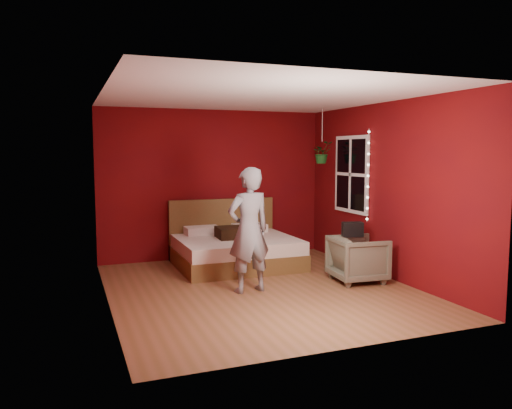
{
  "coord_description": "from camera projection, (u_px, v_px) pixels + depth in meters",
  "views": [
    {
      "loc": [
        -2.45,
        -6.21,
        1.86
      ],
      "look_at": [
        0.09,
        0.4,
        1.12
      ],
      "focal_mm": 35.0,
      "sensor_mm": 36.0,
      "label": 1
    }
  ],
  "objects": [
    {
      "name": "room_walls",
      "position": [
        260.0,
        166.0,
        6.66
      ],
      "size": [
        4.04,
        4.54,
        2.62
      ],
      "color": "#640A0B",
      "rests_on": "ground"
    },
    {
      "name": "floor",
      "position": [
        260.0,
        289.0,
        6.83
      ],
      "size": [
        4.5,
        4.5,
        0.0
      ],
      "primitive_type": "plane",
      "color": "brown",
      "rests_on": "ground"
    },
    {
      "name": "bed",
      "position": [
        235.0,
        249.0,
        8.23
      ],
      "size": [
        1.9,
        1.61,
        1.04
      ],
      "color": "brown",
      "rests_on": "ground"
    },
    {
      "name": "fairy_lights",
      "position": [
        368.0,
        176.0,
        7.72
      ],
      "size": [
        0.04,
        0.04,
        1.45
      ],
      "color": "silver",
      "rests_on": "room_walls"
    },
    {
      "name": "handbag",
      "position": [
        353.0,
        229.0,
        7.13
      ],
      "size": [
        0.32,
        0.22,
        0.21
      ],
      "primitive_type": "cube",
      "rotation": [
        0.0,
        0.0,
        -0.28
      ],
      "color": "black",
      "rests_on": "armchair"
    },
    {
      "name": "throw_pillow",
      "position": [
        233.0,
        233.0,
        8.11
      ],
      "size": [
        0.52,
        0.52,
        0.18
      ],
      "primitive_type": "cube",
      "rotation": [
        0.0,
        0.0,
        -0.05
      ],
      "color": "black",
      "rests_on": "bed"
    },
    {
      "name": "hanging_plant",
      "position": [
        322.0,
        153.0,
        8.52
      ],
      "size": [
        0.35,
        0.31,
        0.93
      ],
      "color": "silver",
      "rests_on": "room_walls"
    },
    {
      "name": "window",
      "position": [
        351.0,
        174.0,
        8.21
      ],
      "size": [
        0.05,
        0.97,
        1.27
      ],
      "color": "white",
      "rests_on": "room_walls"
    },
    {
      "name": "armchair",
      "position": [
        358.0,
        259.0,
        7.19
      ],
      "size": [
        0.79,
        0.77,
        0.66
      ],
      "primitive_type": "imported",
      "rotation": [
        0.0,
        0.0,
        1.48
      ],
      "color": "#676651",
      "rests_on": "ground"
    },
    {
      "name": "person",
      "position": [
        249.0,
        230.0,
        6.61
      ],
      "size": [
        0.66,
        0.48,
        1.67
      ],
      "primitive_type": "imported",
      "rotation": [
        0.0,
        0.0,
        3.29
      ],
      "color": "slate",
      "rests_on": "ground"
    }
  ]
}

